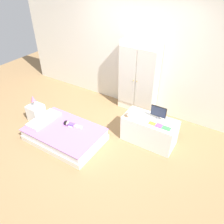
# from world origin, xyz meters

# --- Properties ---
(ground_plane) EXTENTS (10.00, 10.00, 0.02)m
(ground_plane) POSITION_xyz_m (0.00, 0.00, -0.01)
(ground_plane) COLOR #99754C
(back_wall) EXTENTS (6.40, 0.05, 2.70)m
(back_wall) POSITION_xyz_m (0.00, 1.57, 1.35)
(back_wall) COLOR silver
(back_wall) RESTS_ON ground_plane
(bed) EXTENTS (1.47, 0.95, 0.26)m
(bed) POSITION_xyz_m (-0.57, -0.34, 0.13)
(bed) COLOR silver
(bed) RESTS_ON ground_plane
(pillow) EXTENTS (0.31, 0.68, 0.05)m
(pillow) POSITION_xyz_m (-1.10, -0.34, 0.29)
(pillow) COLOR silver
(pillow) RESTS_ON bed
(doll) EXTENTS (0.39, 0.15, 0.10)m
(doll) POSITION_xyz_m (-0.55, -0.19, 0.30)
(doll) COLOR #6B4CB2
(doll) RESTS_ON bed
(nightstand) EXTENTS (0.30, 0.30, 0.36)m
(nightstand) POSITION_xyz_m (-1.55, -0.16, 0.18)
(nightstand) COLOR white
(nightstand) RESTS_ON ground_plane
(table_lamp) EXTENTS (0.10, 0.10, 0.25)m
(table_lamp) POSITION_xyz_m (-1.55, -0.16, 0.54)
(table_lamp) COLOR #B7B2AD
(table_lamp) RESTS_ON nightstand
(wardrobe) EXTENTS (0.87, 0.30, 1.61)m
(wardrobe) POSITION_xyz_m (0.14, 1.39, 0.81)
(wardrobe) COLOR white
(wardrobe) RESTS_ON ground_plane
(tv_stand) EXTENTS (1.00, 0.48, 0.53)m
(tv_stand) POSITION_xyz_m (0.85, 0.49, 0.27)
(tv_stand) COLOR silver
(tv_stand) RESTS_ON ground_plane
(tv_monitor) EXTENTS (0.29, 0.10, 0.27)m
(tv_monitor) POSITION_xyz_m (0.96, 0.57, 0.69)
(tv_monitor) COLOR #99999E
(tv_monitor) RESTS_ON tv_stand
(rocking_horse_toy) EXTENTS (0.09, 0.04, 0.11)m
(rocking_horse_toy) POSITION_xyz_m (0.44, 0.33, 0.59)
(rocking_horse_toy) COLOR #8E6642
(rocking_horse_toy) RESTS_ON tv_stand
(book_orange) EXTENTS (0.12, 0.08, 0.01)m
(book_orange) POSITION_xyz_m (0.93, 0.38, 0.54)
(book_orange) COLOR orange
(book_orange) RESTS_ON tv_stand
(book_purple) EXTENTS (0.11, 0.11, 0.02)m
(book_purple) POSITION_xyz_m (1.06, 0.38, 0.54)
(book_purple) COLOR #8E51B2
(book_purple) RESTS_ON tv_stand
(book_green) EXTENTS (0.16, 0.10, 0.01)m
(book_green) POSITION_xyz_m (1.19, 0.38, 0.54)
(book_green) COLOR #429E51
(book_green) RESTS_ON tv_stand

